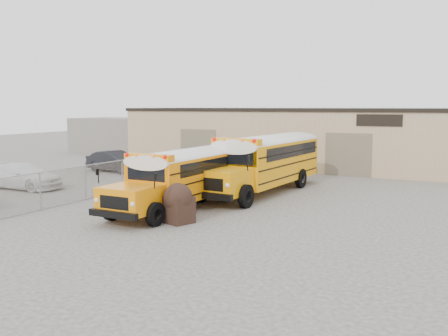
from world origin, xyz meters
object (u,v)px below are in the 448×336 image
at_px(school_bus_left, 238,161).
at_px(car_dark, 115,161).
at_px(car_white, 22,176).
at_px(tarp_bundle, 178,203).
at_px(school_bus_right, 308,150).

distance_m(school_bus_left, car_dark, 11.72).
bearing_deg(school_bus_left, car_white, -153.16).
bearing_deg(tarp_bundle, car_white, 166.17).
bearing_deg(school_bus_right, tarp_bundle, -92.19).
distance_m(school_bus_left, tarp_bundle, 9.09).
relative_size(school_bus_left, car_white, 1.89).
height_order(tarp_bundle, car_dark, tarp_bundle).
height_order(school_bus_right, car_white, school_bus_right).
relative_size(school_bus_right, car_white, 2.19).
bearing_deg(car_dark, school_bus_left, -95.30).
bearing_deg(school_bus_left, school_bus_right, 72.13).
bearing_deg(car_white, school_bus_right, -51.03).
relative_size(school_bus_left, car_dark, 2.05).
height_order(car_white, car_dark, car_dark).
xyz_separation_m(school_bus_right, tarp_bundle, (-0.59, -15.47, -1.02)).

